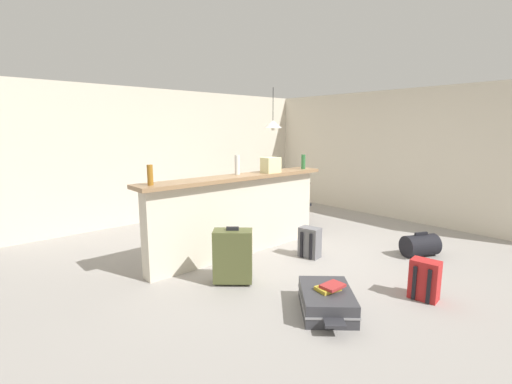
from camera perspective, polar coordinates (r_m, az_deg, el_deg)
The scene contains 18 objects.
ground_plane at distance 5.31m, azimuth 5.32°, elevation -9.67°, with size 13.00×13.00×0.05m, color gray.
wall_back at distance 7.44m, azimuth -11.99°, elevation 5.85°, with size 6.60×0.10×2.50m, color beige.
wall_right at distance 7.69m, azimuth 19.62°, elevation 5.62°, with size 0.10×6.00×2.50m, color beige.
partition_half_wall at distance 5.05m, azimuth -2.70°, elevation -3.99°, with size 2.80×0.20×1.08m, color beige.
bar_countertop at distance 4.95m, azimuth -2.75°, elevation 2.37°, with size 2.96×0.40×0.05m, color #93704C.
bottle_amber at distance 4.23m, azimuth -16.44°, elevation 2.61°, with size 0.07×0.07×0.23m, color #9E661E.
bottle_white at distance 5.03m, azimuth -3.00°, elevation 4.33°, with size 0.07×0.07×0.27m, color silver.
bottle_green at distance 5.77m, azimuth 7.50°, elevation 4.78°, with size 0.07×0.07×0.23m, color #2D6B38.
grocery_bag at distance 5.25m, azimuth 2.36°, elevation 4.29°, with size 0.26×0.18×0.22m, color beige.
dining_table at distance 6.89m, azimuth 3.14°, elevation 0.68°, with size 1.10×0.80×0.74m.
dining_chair_near_partition at distance 6.53m, azimuth 5.89°, elevation -1.05°, with size 0.46×0.46×0.93m.
pendant_lamp at distance 6.76m, azimuth 2.69°, elevation 10.70°, with size 0.34×0.34×0.77m.
suitcase_flat_charcoal at distance 3.71m, azimuth 11.12°, elevation -16.57°, with size 0.83×0.84×0.22m.
backpack_red at distance 4.24m, azimuth 25.19°, elevation -12.54°, with size 0.28×0.30×0.42m.
backpack_grey at distance 5.08m, azimuth 8.56°, elevation -7.95°, with size 0.28×0.31×0.42m.
duffel_bag_black at distance 5.58m, azimuth 24.57°, elevation -7.69°, with size 0.56×0.48×0.34m.
suitcase_upright_olive at distance 4.18m, azimuth -3.69°, elevation -10.03°, with size 0.49×0.47×0.67m.
book_stack at distance 3.66m, azimuth 11.65°, elevation -14.57°, with size 0.26×0.22×0.06m.
Camera 1 is at (-3.67, -3.41, 1.76)m, focal length 25.24 mm.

